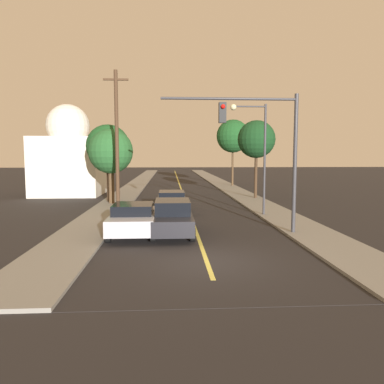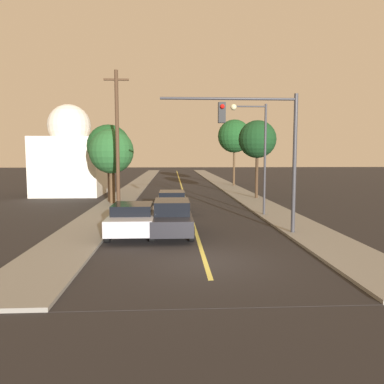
{
  "view_description": "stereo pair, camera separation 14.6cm",
  "coord_description": "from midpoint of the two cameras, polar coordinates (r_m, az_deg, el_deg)",
  "views": [
    {
      "loc": [
        -1.28,
        -12.6,
        3.67
      ],
      "look_at": [
        0.0,
        8.32,
        1.6
      ],
      "focal_mm": 35.0,
      "sensor_mm": 36.0,
      "label": 1
    },
    {
      "loc": [
        -1.13,
        -12.6,
        3.67
      ],
      "look_at": [
        0.0,
        8.32,
        1.6
      ],
      "focal_mm": 35.0,
      "sensor_mm": 36.0,
      "label": 2
    }
  ],
  "objects": [
    {
      "name": "road_surface",
      "position": [
        48.75,
        -2.07,
        1.33
      ],
      "size": [
        8.1,
        80.0,
        0.01
      ],
      "color": "black",
      "rests_on": "ground"
    },
    {
      "name": "streetlamp_right",
      "position": [
        22.59,
        9.52,
        7.4
      ],
      "size": [
        2.16,
        0.36,
        6.53
      ],
      "color": "#333338",
      "rests_on": "ground"
    },
    {
      "name": "sidewalk_left",
      "position": [
        48.91,
        -8.29,
        1.36
      ],
      "size": [
        2.5,
        80.0,
        0.12
      ],
      "color": "gray",
      "rests_on": "ground"
    },
    {
      "name": "tree_left_far",
      "position": [
        29.17,
        -12.82,
        6.79
      ],
      "size": [
        3.26,
        3.26,
        5.85
      ],
      "color": "#3D2B1C",
      "rests_on": "ground"
    },
    {
      "name": "utility_pole_left",
      "position": [
        24.93,
        -11.55,
        8.05
      ],
      "size": [
        1.6,
        0.24,
        8.96
      ],
      "color": "#422D1E",
      "rests_on": "ground"
    },
    {
      "name": "traffic_signal_mast",
      "position": [
        17.29,
        10.58,
        8.2
      ],
      "size": [
        6.17,
        0.42,
        6.29
      ],
      "color": "#333338",
      "rests_on": "ground"
    },
    {
      "name": "ground_plane",
      "position": [
        13.18,
        1.92,
        -10.54
      ],
      "size": [
        200.0,
        200.0,
        0.0
      ],
      "primitive_type": "plane",
      "color": "black"
    },
    {
      "name": "tree_right_near",
      "position": [
        31.56,
        9.65,
        7.9
      ],
      "size": [
        3.1,
        3.1,
        6.41
      ],
      "color": "#3D2B1C",
      "rests_on": "ground"
    },
    {
      "name": "car_near_lane_second",
      "position": [
        23.76,
        -3.3,
        -1.42
      ],
      "size": [
        1.91,
        4.75,
        1.41
      ],
      "color": "#474C51",
      "rests_on": "ground"
    },
    {
      "name": "tree_right_far",
      "position": [
        44.03,
        6.16,
        8.45
      ],
      "size": [
        3.82,
        3.82,
        7.65
      ],
      "color": "#4C3823",
      "rests_on": "ground"
    },
    {
      "name": "tree_left_near",
      "position": [
        28.22,
        -12.44,
        6.03
      ],
      "size": [
        3.28,
        3.28,
        5.47
      ],
      "color": "#4C3823",
      "rests_on": "ground"
    },
    {
      "name": "sidewalk_right",
      "position": [
        49.17,
        4.12,
        1.42
      ],
      "size": [
        2.5,
        80.0,
        0.12
      ],
      "color": "gray",
      "rests_on": "ground"
    },
    {
      "name": "domed_building_left",
      "position": [
        36.29,
        -18.35,
        5.15
      ],
      "size": [
        5.82,
        5.82,
        8.26
      ],
      "color": "beige",
      "rests_on": "ground"
    },
    {
      "name": "car_near_lane_front",
      "position": [
        17.38,
        -3.22,
        -3.82
      ],
      "size": [
        1.9,
        4.92,
        1.62
      ],
      "color": "black",
      "rests_on": "ground"
    },
    {
      "name": "car_outer_lane_front",
      "position": [
        17.36,
        -9.12,
        -3.99
      ],
      "size": [
        2.1,
        4.61,
        1.48
      ],
      "color": "#A5A8B2",
      "rests_on": "ground"
    }
  ]
}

